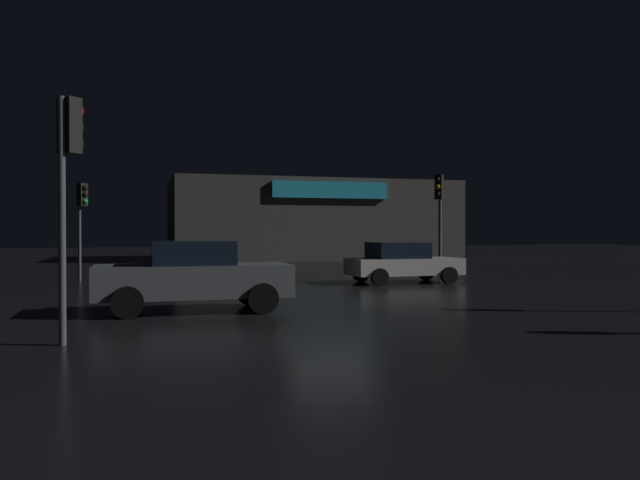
{
  "coord_description": "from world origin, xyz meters",
  "views": [
    {
      "loc": [
        -5.43,
        -17.47,
        1.86
      ],
      "look_at": [
        1.64,
        7.06,
        1.51
      ],
      "focal_mm": 35.21,
      "sensor_mm": 36.0,
      "label": 1
    }
  ],
  "objects_px": {
    "traffic_signal_opposite": "(82,207)",
    "car_far": "(194,276)",
    "traffic_signal_cross_left": "(68,160)",
    "traffic_signal_cross_right": "(439,203)",
    "car_near": "(402,262)",
    "store_building": "(309,221)"
  },
  "relations": [
    {
      "from": "car_near",
      "to": "car_far",
      "type": "relative_size",
      "value": 0.92
    },
    {
      "from": "traffic_signal_cross_left",
      "to": "traffic_signal_cross_right",
      "type": "height_order",
      "value": "traffic_signal_cross_right"
    },
    {
      "from": "car_far",
      "to": "traffic_signal_opposite",
      "type": "bearing_deg",
      "value": 107.64
    },
    {
      "from": "traffic_signal_opposite",
      "to": "car_far",
      "type": "relative_size",
      "value": 0.82
    },
    {
      "from": "store_building",
      "to": "traffic_signal_cross_right",
      "type": "height_order",
      "value": "store_building"
    },
    {
      "from": "traffic_signal_cross_right",
      "to": "traffic_signal_opposite",
      "type": "bearing_deg",
      "value": 177.01
    },
    {
      "from": "traffic_signal_cross_right",
      "to": "car_far",
      "type": "bearing_deg",
      "value": -139.29
    },
    {
      "from": "traffic_signal_cross_left",
      "to": "traffic_signal_cross_right",
      "type": "bearing_deg",
      "value": 44.66
    },
    {
      "from": "traffic_signal_cross_left",
      "to": "store_building",
      "type": "bearing_deg",
      "value": 68.14
    },
    {
      "from": "traffic_signal_cross_left",
      "to": "car_far",
      "type": "height_order",
      "value": "traffic_signal_cross_left"
    },
    {
      "from": "store_building",
      "to": "traffic_signal_cross_left",
      "type": "relative_size",
      "value": 4.63
    },
    {
      "from": "car_far",
      "to": "traffic_signal_cross_left",
      "type": "bearing_deg",
      "value": -122.03
    },
    {
      "from": "traffic_signal_opposite",
      "to": "car_far",
      "type": "xyz_separation_m",
      "value": [
        3.28,
        -10.32,
        -1.96
      ]
    },
    {
      "from": "store_building",
      "to": "traffic_signal_opposite",
      "type": "bearing_deg",
      "value": -128.2
    },
    {
      "from": "store_building",
      "to": "car_far",
      "type": "bearing_deg",
      "value": -110.35
    },
    {
      "from": "car_near",
      "to": "traffic_signal_cross_left",
      "type": "bearing_deg",
      "value": -136.04
    },
    {
      "from": "traffic_signal_cross_right",
      "to": "car_far",
      "type": "relative_size",
      "value": 0.96
    },
    {
      "from": "traffic_signal_opposite",
      "to": "car_near",
      "type": "height_order",
      "value": "traffic_signal_opposite"
    },
    {
      "from": "traffic_signal_cross_right",
      "to": "car_near",
      "type": "xyz_separation_m",
      "value": [
        -3.18,
        -3.38,
        -2.33
      ]
    },
    {
      "from": "store_building",
      "to": "car_far",
      "type": "relative_size",
      "value": 4.23
    },
    {
      "from": "traffic_signal_opposite",
      "to": "traffic_signal_cross_left",
      "type": "distance_m",
      "value": 14.06
    },
    {
      "from": "store_building",
      "to": "traffic_signal_cross_right",
      "type": "bearing_deg",
      "value": -86.93
    }
  ]
}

